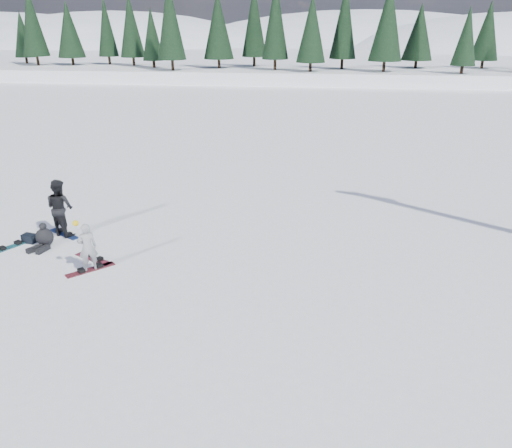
{
  "coord_description": "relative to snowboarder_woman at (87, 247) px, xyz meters",
  "views": [
    {
      "loc": [
        5.48,
        -13.02,
        7.05
      ],
      "look_at": [
        3.55,
        1.59,
        1.1
      ],
      "focal_mm": 35.0,
      "sensor_mm": 36.0,
      "label": 1
    }
  ],
  "objects": [
    {
      "name": "ground",
      "position": [
        1.35,
        0.13,
        -0.79
      ],
      "size": [
        420.0,
        420.0,
        0.0
      ],
      "primitive_type": "plane",
      "color": "white",
      "rests_on": "ground"
    },
    {
      "name": "alpine_backdrop",
      "position": [
        -10.37,
        189.31,
        -14.76
      ],
      "size": [
        412.5,
        227.0,
        53.2
      ],
      "color": "white",
      "rests_on": "ground"
    },
    {
      "name": "snowboarder_woman",
      "position": [
        0.0,
        0.0,
        0.0
      ],
      "size": [
        0.67,
        0.62,
        1.68
      ],
      "rotation": [
        0.0,
        0.0,
        3.72
      ],
      "color": "#A0A1A5",
      "rests_on": "ground"
    },
    {
      "name": "snowboarder_man",
      "position": [
        -2.16,
        2.54,
        0.24
      ],
      "size": [
        1.21,
        1.08,
        2.05
      ],
      "primitive_type": "imported",
      "rotation": [
        0.0,
        0.0,
        2.78
      ],
      "color": "black",
      "rests_on": "ground"
    },
    {
      "name": "seated_rider",
      "position": [
        -2.29,
        1.47,
        -0.46
      ],
      "size": [
        0.74,
        1.08,
        0.84
      ],
      "rotation": [
        0.0,
        0.0,
        -0.36
      ],
      "color": "black",
      "rests_on": "ground"
    },
    {
      "name": "gear_bag",
      "position": [
        -2.99,
        1.72,
        -0.64
      ],
      "size": [
        0.5,
        0.37,
        0.3
      ],
      "primitive_type": "cube",
      "rotation": [
        0.0,
        0.0,
        -0.18
      ],
      "color": "black",
      "rests_on": "ground"
    },
    {
      "name": "snowboard_woman",
      "position": [
        0.0,
        0.0,
        -0.77
      ],
      "size": [
        1.25,
        1.27,
        0.03
      ],
      "primitive_type": "cube",
      "rotation": [
        0.0,
        0.0,
        0.8
      ],
      "color": "maroon",
      "rests_on": "ground"
    },
    {
      "name": "snowboard_man",
      "position": [
        -2.16,
        2.54,
        -0.77
      ],
      "size": [
        1.44,
        0.98,
        0.03
      ],
      "primitive_type": "cube",
      "rotation": [
        0.0,
        0.0,
        -0.52
      ],
      "color": "navy",
      "rests_on": "ground"
    },
    {
      "name": "snowboard_loose_b",
      "position": [
        -0.24,
        0.74,
        -0.77
      ],
      "size": [
        1.47,
        0.92,
        0.03
      ],
      "primitive_type": "cube",
      "rotation": [
        0.0,
        0.0,
        -0.46
      ],
      "color": "maroon",
      "rests_on": "ground"
    },
    {
      "name": "snowboard_loose_a",
      "position": [
        -3.42,
        1.24,
        -0.77
      ],
      "size": [
        0.94,
        1.46,
        0.03
      ],
      "primitive_type": "cube",
      "rotation": [
        0.0,
        0.0,
        1.09
      ],
      "color": "teal",
      "rests_on": "ground"
    }
  ]
}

